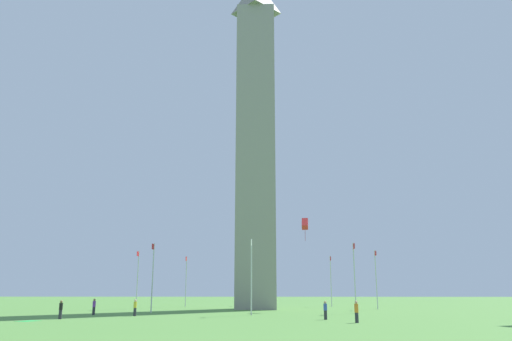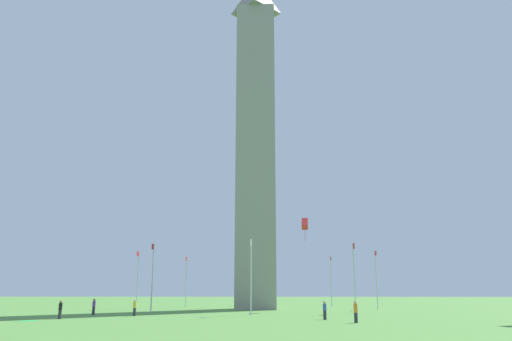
# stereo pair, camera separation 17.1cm
# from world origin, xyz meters

# --- Properties ---
(ground_plane) EXTENTS (260.00, 260.00, 0.00)m
(ground_plane) POSITION_xyz_m (0.00, 0.00, 0.00)
(ground_plane) COLOR #548C3D
(obelisk_monument) EXTENTS (5.65, 5.65, 51.38)m
(obelisk_monument) POSITION_xyz_m (0.00, 0.00, 25.69)
(obelisk_monument) COLOR gray
(obelisk_monument) RESTS_ON ground
(flagpole_n) EXTENTS (1.12, 0.14, 8.00)m
(flagpole_n) POSITION_xyz_m (16.72, 0.00, 4.39)
(flagpole_n) COLOR silver
(flagpole_n) RESTS_ON ground
(flagpole_ne) EXTENTS (1.12, 0.14, 8.00)m
(flagpole_ne) POSITION_xyz_m (11.84, 11.78, 4.39)
(flagpole_ne) COLOR silver
(flagpole_ne) RESTS_ON ground
(flagpole_e) EXTENTS (1.12, 0.14, 8.00)m
(flagpole_e) POSITION_xyz_m (0.06, 16.66, 4.39)
(flagpole_e) COLOR silver
(flagpole_e) RESTS_ON ground
(flagpole_se) EXTENTS (1.12, 0.14, 8.00)m
(flagpole_se) POSITION_xyz_m (-11.72, 11.78, 4.39)
(flagpole_se) COLOR silver
(flagpole_se) RESTS_ON ground
(flagpole_s) EXTENTS (1.12, 0.14, 8.00)m
(flagpole_s) POSITION_xyz_m (-16.60, 0.00, 4.39)
(flagpole_s) COLOR silver
(flagpole_s) RESTS_ON ground
(flagpole_sw) EXTENTS (1.12, 0.14, 8.00)m
(flagpole_sw) POSITION_xyz_m (-11.72, -11.78, 4.39)
(flagpole_sw) COLOR silver
(flagpole_sw) RESTS_ON ground
(flagpole_w) EXTENTS (1.12, 0.14, 8.00)m
(flagpole_w) POSITION_xyz_m (0.06, -16.66, 4.39)
(flagpole_w) COLOR silver
(flagpole_w) RESTS_ON ground
(flagpole_nw) EXTENTS (1.12, 0.14, 8.00)m
(flagpole_nw) POSITION_xyz_m (11.84, -11.78, 4.39)
(flagpole_nw) COLOR silver
(flagpole_nw) RESTS_ON ground
(person_black_shirt) EXTENTS (0.32, 0.32, 1.66)m
(person_black_shirt) POSITION_xyz_m (24.38, -17.14, 0.83)
(person_black_shirt) COLOR #2D2D38
(person_black_shirt) RESTS_ON ground
(person_yellow_shirt) EXTENTS (0.32, 0.32, 1.65)m
(person_yellow_shirt) POSITION_xyz_m (18.80, -11.78, 0.82)
(person_yellow_shirt) COLOR #2D2D38
(person_yellow_shirt) RESTS_ON ground
(person_blue_shirt) EXTENTS (0.32, 0.32, 1.63)m
(person_blue_shirt) POSITION_xyz_m (24.59, 6.95, 0.81)
(person_blue_shirt) COLOR #2D2D38
(person_blue_shirt) RESTS_ON ground
(person_orange_shirt) EXTENTS (0.32, 0.32, 1.73)m
(person_orange_shirt) POSITION_xyz_m (28.92, 9.01, 0.86)
(person_orange_shirt) COLOR #2D2D38
(person_orange_shirt) RESTS_ON ground
(person_purple_shirt) EXTENTS (0.32, 0.32, 1.68)m
(person_purple_shirt) POSITION_xyz_m (16.68, -16.76, 0.84)
(person_purple_shirt) COLOR #2D2D38
(person_purple_shirt) RESTS_ON ground
(kite_red_box) EXTENTS (1.60, 0.95, 3.03)m
(kite_red_box) POSITION_xyz_m (5.85, 6.59, 11.00)
(kite_red_box) COLOR red
(picnic_blanket_near_first_person) EXTENTS (2.16, 1.92, 0.01)m
(picnic_blanket_near_first_person) POSITION_xyz_m (27.33, -18.64, 0.01)
(picnic_blanket_near_first_person) COLOR green
(picnic_blanket_near_first_person) RESTS_ON ground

